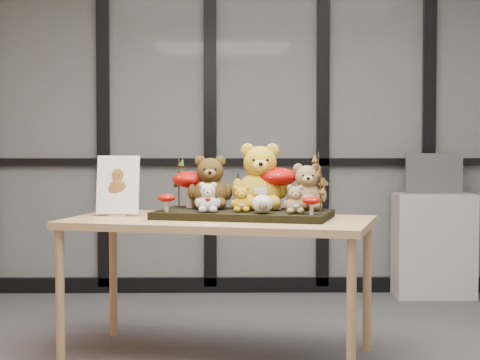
{
  "coord_description": "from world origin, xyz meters",
  "views": [
    {
      "loc": [
        -0.3,
        -4.46,
        1.27
      ],
      "look_at": [
        -0.24,
        0.37,
        1.02
      ],
      "focal_mm": 65.0,
      "sensor_mm": 36.0,
      "label": 1
    }
  ],
  "objects_px": {
    "mushroom_back_right": "(277,186)",
    "cabinet": "(434,245)",
    "display_table": "(219,230)",
    "bear_beige_small": "(295,198)",
    "mushroom_back_left": "(190,188)",
    "monitor": "(434,173)",
    "bear_tan_back": "(307,185)",
    "sign_holder": "(118,187)",
    "bear_white_bow": "(208,196)",
    "diorama_tray": "(243,214)",
    "bear_brown_medium": "(210,180)",
    "mushroom_front_right": "(312,205)",
    "mushroom_front_left": "(166,202)",
    "bear_pooh_yellow": "(260,173)",
    "bear_small_yellow": "(241,198)",
    "plush_cream_hedgehog": "(262,203)"
  },
  "relations": [
    {
      "from": "display_table",
      "to": "plush_cream_hedgehog",
      "type": "distance_m",
      "value": 0.33
    },
    {
      "from": "bear_pooh_yellow",
      "to": "bear_brown_medium",
      "type": "bearing_deg",
      "value": -173.27
    },
    {
      "from": "bear_brown_medium",
      "to": "cabinet",
      "type": "distance_m",
      "value": 2.47
    },
    {
      "from": "bear_white_bow",
      "to": "monitor",
      "type": "height_order",
      "value": "monitor"
    },
    {
      "from": "mushroom_back_left",
      "to": "bear_white_bow",
      "type": "bearing_deg",
      "value": -70.59
    },
    {
      "from": "bear_small_yellow",
      "to": "mushroom_front_left",
      "type": "distance_m",
      "value": 0.42
    },
    {
      "from": "bear_brown_medium",
      "to": "sign_holder",
      "type": "bearing_deg",
      "value": -166.42
    },
    {
      "from": "mushroom_back_right",
      "to": "bear_pooh_yellow",
      "type": "bearing_deg",
      "value": 179.83
    },
    {
      "from": "mushroom_front_left",
      "to": "bear_pooh_yellow",
      "type": "bearing_deg",
      "value": 15.68
    },
    {
      "from": "bear_beige_small",
      "to": "mushroom_back_left",
      "type": "height_order",
      "value": "mushroom_back_left"
    },
    {
      "from": "bear_brown_medium",
      "to": "mushroom_front_right",
      "type": "distance_m",
      "value": 0.69
    },
    {
      "from": "sign_holder",
      "to": "display_table",
      "type": "bearing_deg",
      "value": -13.01
    },
    {
      "from": "display_table",
      "to": "bear_beige_small",
      "type": "bearing_deg",
      "value": -5.17
    },
    {
      "from": "bear_brown_medium",
      "to": "sign_holder",
      "type": "height_order",
      "value": "bear_brown_medium"
    },
    {
      "from": "plush_cream_hedgehog",
      "to": "sign_holder",
      "type": "height_order",
      "value": "sign_holder"
    },
    {
      "from": "bear_pooh_yellow",
      "to": "bear_small_yellow",
      "type": "xyz_separation_m",
      "value": [
        -0.11,
        -0.17,
        -0.13
      ]
    },
    {
      "from": "display_table",
      "to": "diorama_tray",
      "type": "height_order",
      "value": "diorama_tray"
    },
    {
      "from": "display_table",
      "to": "mushroom_front_left",
      "type": "distance_m",
      "value": 0.34
    },
    {
      "from": "diorama_tray",
      "to": "sign_holder",
      "type": "bearing_deg",
      "value": -176.61
    },
    {
      "from": "mushroom_back_right",
      "to": "mushroom_front_right",
      "type": "height_order",
      "value": "mushroom_back_right"
    },
    {
      "from": "display_table",
      "to": "bear_brown_medium",
      "type": "distance_m",
      "value": 0.33
    },
    {
      "from": "bear_beige_small",
      "to": "sign_holder",
      "type": "xyz_separation_m",
      "value": [
        -1.01,
        0.33,
        0.04
      ]
    },
    {
      "from": "bear_pooh_yellow",
      "to": "sign_holder",
      "type": "bearing_deg",
      "value": -168.83
    },
    {
      "from": "cabinet",
      "to": "bear_tan_back",
      "type": "bearing_deg",
      "value": -122.92
    },
    {
      "from": "cabinet",
      "to": "monitor",
      "type": "distance_m",
      "value": 0.56
    },
    {
      "from": "bear_beige_small",
      "to": "monitor",
      "type": "xyz_separation_m",
      "value": [
        1.24,
        2.01,
        0.04
      ]
    },
    {
      "from": "bear_small_yellow",
      "to": "mushroom_front_left",
      "type": "height_order",
      "value": "bear_small_yellow"
    },
    {
      "from": "plush_cream_hedgehog",
      "to": "monitor",
      "type": "bearing_deg",
      "value": 69.89
    },
    {
      "from": "bear_brown_medium",
      "to": "mushroom_front_right",
      "type": "relative_size",
      "value": 3.08
    },
    {
      "from": "mushroom_front_left",
      "to": "monitor",
      "type": "distance_m",
      "value": 2.71
    },
    {
      "from": "bear_pooh_yellow",
      "to": "bear_small_yellow",
      "type": "height_order",
      "value": "bear_pooh_yellow"
    },
    {
      "from": "bear_beige_small",
      "to": "monitor",
      "type": "relative_size",
      "value": 0.39
    },
    {
      "from": "mushroom_back_right",
      "to": "cabinet",
      "type": "xyz_separation_m",
      "value": [
        1.32,
        1.72,
        -0.57
      ]
    },
    {
      "from": "bear_tan_back",
      "to": "cabinet",
      "type": "distance_m",
      "value": 2.2
    },
    {
      "from": "diorama_tray",
      "to": "monitor",
      "type": "distance_m",
      "value": 2.38
    },
    {
      "from": "bear_pooh_yellow",
      "to": "sign_holder",
      "type": "distance_m",
      "value": 0.83
    },
    {
      "from": "bear_pooh_yellow",
      "to": "mushroom_front_right",
      "type": "relative_size",
      "value": 3.8
    },
    {
      "from": "cabinet",
      "to": "mushroom_front_left",
      "type": "bearing_deg",
      "value": -136.26
    },
    {
      "from": "plush_cream_hedgehog",
      "to": "mushroom_front_left",
      "type": "relative_size",
      "value": 1.04
    },
    {
      "from": "bear_beige_small",
      "to": "sign_holder",
      "type": "height_order",
      "value": "sign_holder"
    },
    {
      "from": "bear_white_bow",
      "to": "cabinet",
      "type": "relative_size",
      "value": 0.23
    },
    {
      "from": "bear_pooh_yellow",
      "to": "cabinet",
      "type": "distance_m",
      "value": 2.32
    },
    {
      "from": "bear_tan_back",
      "to": "bear_beige_small",
      "type": "bearing_deg",
      "value": -96.25
    },
    {
      "from": "display_table",
      "to": "bear_pooh_yellow",
      "type": "bearing_deg",
      "value": 42.4
    },
    {
      "from": "bear_beige_small",
      "to": "cabinet",
      "type": "relative_size",
      "value": 0.21
    },
    {
      "from": "bear_small_yellow",
      "to": "bear_white_bow",
      "type": "bearing_deg",
      "value": -158.29
    },
    {
      "from": "sign_holder",
      "to": "diorama_tray",
      "type": "bearing_deg",
      "value": -7.8
    },
    {
      "from": "mushroom_front_left",
      "to": "monitor",
      "type": "bearing_deg",
      "value": 44.02
    },
    {
      "from": "mushroom_back_right",
      "to": "mushroom_front_right",
      "type": "relative_size",
      "value": 2.43
    },
    {
      "from": "bear_tan_back",
      "to": "mushroom_front_left",
      "type": "relative_size",
      "value": 2.65
    }
  ]
}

